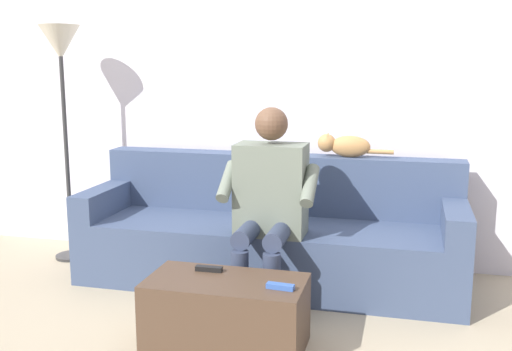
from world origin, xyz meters
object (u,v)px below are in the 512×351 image
object	(u,v)px
person_solo_seated	(269,197)
remote_blue	(280,286)
couch	(271,237)
coffee_table	(226,313)
cat_on_backrest	(344,145)
floor_lamp	(61,62)
remote_black	(209,269)

from	to	relation	value
person_solo_seated	remote_blue	distance (m)	0.77
couch	coffee_table	distance (m)	1.01
cat_on_backrest	floor_lamp	bearing A→B (deg)	4.94
floor_lamp	remote_black	bearing A→B (deg)	145.05
cat_on_backrest	remote_blue	bearing A→B (deg)	83.49
couch	remote_blue	distance (m)	1.10
cat_on_backrest	remote_blue	size ratio (longest dim) A/B	3.72
couch	floor_lamp	distance (m)	1.89
coffee_table	person_solo_seated	xyz separation A→B (m)	(-0.07, -0.63, 0.47)
couch	person_solo_seated	xyz separation A→B (m)	(-0.07, 0.37, 0.36)
remote_black	remote_blue	bearing A→B (deg)	158.08
person_solo_seated	floor_lamp	distance (m)	1.82
cat_on_backrest	floor_lamp	world-z (taller)	floor_lamp
couch	floor_lamp	xyz separation A→B (m)	(1.52, -0.07, 1.13)
person_solo_seated	remote_blue	world-z (taller)	person_solo_seated
person_solo_seated	cat_on_backrest	size ratio (longest dim) A/B	2.33
couch	coffee_table	bearing A→B (deg)	90.00
remote_blue	floor_lamp	xyz separation A→B (m)	(1.81, -1.13, 1.05)
couch	floor_lamp	bearing A→B (deg)	-2.70
couch	coffee_table	world-z (taller)	couch
couch	coffee_table	size ratio (longest dim) A/B	3.09
cat_on_backrest	remote_blue	xyz separation A→B (m)	(0.15, 1.30, -0.51)
person_solo_seated	cat_on_backrest	world-z (taller)	person_solo_seated
person_solo_seated	remote_black	xyz separation A→B (m)	(0.19, 0.53, -0.28)
coffee_table	remote_black	distance (m)	0.25
couch	cat_on_backrest	xyz separation A→B (m)	(-0.44, -0.24, 0.59)
coffee_table	cat_on_backrest	distance (m)	1.49
person_solo_seated	coffee_table	bearing A→B (deg)	83.49
coffee_table	floor_lamp	bearing A→B (deg)	-35.31
remote_black	cat_on_backrest	bearing A→B (deg)	-117.53
remote_blue	floor_lamp	size ratio (longest dim) A/B	0.08
person_solo_seated	floor_lamp	size ratio (longest dim) A/B	0.70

